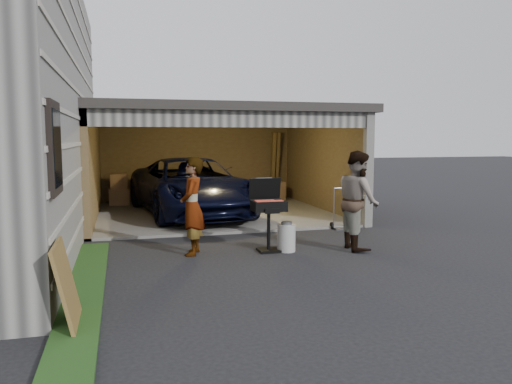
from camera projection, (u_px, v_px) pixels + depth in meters
ground at (243, 280)px, 7.47m from camera, size 80.00×80.00×0.00m
groundcover_strip at (79, 315)px, 5.92m from camera, size 0.50×8.00×0.06m
garage at (212, 146)px, 13.98m from camera, size 6.80×6.30×2.90m
minivan at (191, 189)px, 13.37m from camera, size 3.19×5.73×1.51m
woman at (192, 206)px, 9.00m from camera, size 0.59×0.74×1.77m
man at (358, 200)px, 9.45m from camera, size 0.78×0.96×1.88m
bbq_grill at (268, 208)px, 9.27m from camera, size 0.61×0.54×1.36m
propane_tank at (286, 238)px, 9.31m from camera, size 0.44×0.44×0.51m
plywood_panel at (67, 286)px, 5.53m from camera, size 0.24×0.88×0.97m
hand_truck at (340, 221)px, 11.60m from camera, size 0.40×0.30×0.98m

